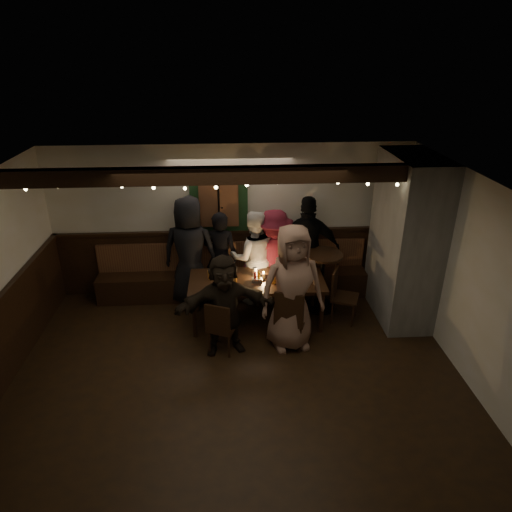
{
  "coord_description": "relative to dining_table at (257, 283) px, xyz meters",
  "views": [
    {
      "loc": [
        -0.05,
        -4.77,
        4.02
      ],
      "look_at": [
        0.36,
        1.6,
        1.05
      ],
      "focal_mm": 32.0,
      "sensor_mm": 36.0,
      "label": 1
    }
  ],
  "objects": [
    {
      "name": "person_e",
      "position": [
        0.9,
        0.71,
        0.24
      ],
      "size": [
        1.12,
        0.56,
        1.83
      ],
      "primitive_type": "imported",
      "rotation": [
        0.0,
        0.0,
        3.03
      ],
      "color": "black",
      "rests_on": "ground"
    },
    {
      "name": "person_c",
      "position": [
        -0.01,
        0.65,
        0.14
      ],
      "size": [
        0.81,
        0.64,
        1.63
      ],
      "primitive_type": "imported",
      "rotation": [
        0.0,
        0.0,
        3.17
      ],
      "color": "silver",
      "rests_on": "ground"
    },
    {
      "name": "chair_near_left",
      "position": [
        -0.56,
        -0.79,
        -0.22
      ],
      "size": [
        0.48,
        0.48,
        0.82
      ],
      "color": "black",
      "rests_on": "ground"
    },
    {
      "name": "dining_table",
      "position": [
        0.0,
        0.0,
        0.0
      ],
      "size": [
        2.07,
        0.89,
        0.9
      ],
      "color": "black",
      "rests_on": "ground"
    },
    {
      "name": "person_b",
      "position": [
        -0.55,
        0.73,
        0.12
      ],
      "size": [
        0.65,
        0.5,
        1.6
      ],
      "primitive_type": "imported",
      "rotation": [
        0.0,
        0.0,
        2.92
      ],
      "color": "black",
      "rests_on": "ground"
    },
    {
      "name": "chair_near_right",
      "position": [
        0.43,
        -0.71,
        -0.15
      ],
      "size": [
        0.55,
        0.55,
        0.94
      ],
      "color": "black",
      "rests_on": "ground"
    },
    {
      "name": "high_top",
      "position": [
        1.09,
        0.34,
        -0.05
      ],
      "size": [
        0.63,
        0.63,
        1.0
      ],
      "color": "black",
      "rests_on": "ground"
    },
    {
      "name": "person_f",
      "position": [
        -0.5,
        -0.72,
        0.07
      ],
      "size": [
        1.43,
        0.64,
        1.49
      ],
      "primitive_type": "imported",
      "rotation": [
        0.0,
        0.0,
        0.15
      ],
      "color": "black",
      "rests_on": "ground"
    },
    {
      "name": "person_d",
      "position": [
        0.33,
        0.65,
        0.14
      ],
      "size": [
        1.1,
        0.68,
        1.64
      ],
      "primitive_type": "imported",
      "rotation": [
        0.0,
        0.0,
        3.22
      ],
      "color": "#5B1424",
      "rests_on": "ground"
    },
    {
      "name": "person_a",
      "position": [
        -1.05,
        0.71,
        0.25
      ],
      "size": [
        0.99,
        0.73,
        1.86
      ],
      "primitive_type": "imported",
      "rotation": [
        0.0,
        0.0,
        2.98
      ],
      "color": "black",
      "rests_on": "ground"
    },
    {
      "name": "chair_end",
      "position": [
        1.31,
        -0.03,
        -0.18
      ],
      "size": [
        0.52,
        0.52,
        0.88
      ],
      "color": "black",
      "rests_on": "ground"
    },
    {
      "name": "person_g",
      "position": [
        0.45,
        -0.65,
        0.26
      ],
      "size": [
        1.0,
        0.74,
        1.87
      ],
      "primitive_type": "imported",
      "rotation": [
        0.0,
        0.0,
        0.17
      ],
      "color": "#956F5E",
      "rests_on": "ground"
    },
    {
      "name": "room",
      "position": [
        0.71,
        0.02,
        0.4
      ],
      "size": [
        6.02,
        5.01,
        2.62
      ],
      "color": "black",
      "rests_on": "ground"
    }
  ]
}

